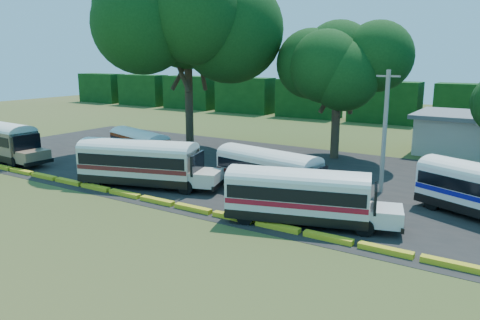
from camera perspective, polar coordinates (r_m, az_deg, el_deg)
The scene contains 12 objects.
ground at distance 29.85m, azimuth -9.21°, elevation -6.17°, with size 160.00×160.00×0.00m, color #304E1A.
asphalt_strip at distance 38.74m, azimuth 3.77°, elevation -1.67°, with size 64.00×24.00×0.02m, color black.
curb at distance 30.51m, azimuth -7.97°, elevation -5.41°, with size 53.70×0.45×0.30m.
treeline_backdrop at distance 71.84m, azimuth 17.18°, elevation 6.75°, with size 130.00×4.00×6.00m.
bus_beige at distance 48.62m, azimuth -27.25°, elevation 2.34°, with size 11.13×3.26×3.62m.
bus_red at distance 43.64m, azimuth -12.05°, elevation 1.93°, with size 9.19×4.69×2.94m.
bus_cream_west at distance 35.20m, azimuth -11.95°, elevation -0.06°, with size 10.98×5.67×3.51m.
bus_cream_east at distance 32.76m, azimuth 3.68°, elevation -1.11°, with size 9.84×3.98×3.15m.
bus_white_red at distance 26.97m, azimuth 7.48°, elevation -4.05°, with size 10.15×5.17×3.25m.
tree_west at distance 47.86m, azimuth -6.48°, elevation 17.27°, with size 14.51×14.51×18.88m.
tree_center at distance 44.68m, azimuth 11.92°, elevation 12.12°, with size 9.06×9.06×12.78m.
utility_pole at distance 33.98m, azimuth 17.22°, elevation 3.38°, with size 1.60×0.30×8.61m.
Camera 1 is at (19.02, -20.97, 9.44)m, focal length 35.00 mm.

